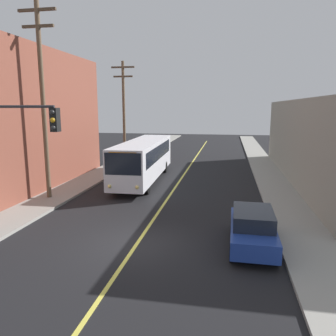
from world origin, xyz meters
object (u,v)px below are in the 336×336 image
(parked_car_blue, at_px, (253,228))
(utility_pole_mid, at_px, (124,108))
(traffic_signal_left_corner, at_px, (15,143))
(utility_pole_near, at_px, (43,94))
(city_bus, at_px, (144,158))

(parked_car_blue, bearing_deg, utility_pole_mid, 121.49)
(parked_car_blue, bearing_deg, traffic_signal_left_corner, -176.31)
(traffic_signal_left_corner, bearing_deg, parked_car_blue, 3.69)
(utility_pole_near, height_order, traffic_signal_left_corner, utility_pole_near)
(city_bus, bearing_deg, utility_pole_mid, 118.37)
(parked_car_blue, height_order, utility_pole_mid, utility_pole_mid)
(utility_pole_mid, relative_size, traffic_signal_left_corner, 1.71)
(utility_pole_near, xyz_separation_m, utility_pole_mid, (0.59, 13.96, -0.84))
(utility_pole_mid, xyz_separation_m, traffic_signal_left_corner, (1.47, -19.84, -1.47))
(utility_pole_near, distance_m, traffic_signal_left_corner, 6.64)
(parked_car_blue, xyz_separation_m, utility_pole_near, (-12.34, 5.22, 5.77))
(utility_pole_near, relative_size, utility_pole_mid, 1.16)
(city_bus, height_order, traffic_signal_left_corner, traffic_signal_left_corner)
(city_bus, relative_size, utility_pole_near, 1.03)
(city_bus, bearing_deg, utility_pole_near, -125.14)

